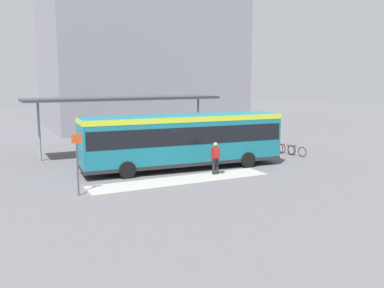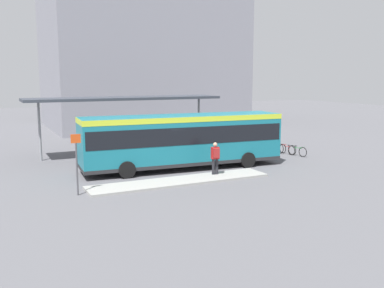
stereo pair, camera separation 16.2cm
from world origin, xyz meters
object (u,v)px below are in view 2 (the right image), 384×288
(bicycle_red, at_px, (287,149))
(potted_planter_near_shelter, at_px, (160,148))
(city_bus, at_px, (183,137))
(bicycle_black, at_px, (276,147))
(bicycle_green, at_px, (297,151))
(pedestrian_waiting, at_px, (215,156))
(platform_sign, at_px, (77,162))

(bicycle_red, relative_size, potted_planter_near_shelter, 1.29)
(city_bus, distance_m, bicycle_black, 8.66)
(city_bus, height_order, bicycle_green, city_bus)
(city_bus, relative_size, bicycle_black, 7.24)
(bicycle_green, bearing_deg, bicycle_black, -175.07)
(pedestrian_waiting, bearing_deg, bicycle_black, -46.06)
(pedestrian_waiting, bearing_deg, platform_sign, 106.01)
(city_bus, distance_m, bicycle_green, 8.86)
(bicycle_green, xyz_separation_m, bicycle_red, (-0.17, 0.90, -0.01))
(potted_planter_near_shelter, bearing_deg, bicycle_black, -13.71)
(pedestrian_waiting, height_order, bicycle_green, pedestrian_waiting)
(city_bus, xyz_separation_m, bicycle_red, (8.55, 1.14, -1.50))
(bicycle_green, distance_m, potted_planter_near_shelter, 9.36)
(bicycle_black, bearing_deg, city_bus, 102.90)
(bicycle_red, bearing_deg, bicycle_green, -172.39)
(bicycle_green, bearing_deg, bicycle_red, -177.81)
(bicycle_red, bearing_deg, bicycle_black, 13.03)
(city_bus, xyz_separation_m, potted_planter_near_shelter, (0.17, 4.02, -1.21))
(city_bus, xyz_separation_m, bicycle_green, (8.73, 0.24, -1.49))
(bicycle_red, bearing_deg, platform_sign, 102.40)
(pedestrian_waiting, distance_m, bicycle_black, 9.01)
(city_bus, relative_size, bicycle_green, 7.45)
(city_bus, bearing_deg, platform_sign, -150.84)
(bicycle_red, xyz_separation_m, platform_sign, (-15.32, -4.33, 1.22))
(bicycle_black, distance_m, potted_planter_near_shelter, 8.37)
(bicycle_red, bearing_deg, potted_planter_near_shelter, 67.67)
(pedestrian_waiting, distance_m, potted_planter_near_shelter, 6.75)
(bicycle_black, height_order, platform_sign, platform_sign)
(bicycle_red, xyz_separation_m, potted_planter_near_shelter, (-8.39, 2.88, 0.29))
(city_bus, xyz_separation_m, bicycle_black, (8.29, 2.03, -1.48))
(city_bus, height_order, platform_sign, city_bus)
(potted_planter_near_shelter, height_order, platform_sign, platform_sign)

